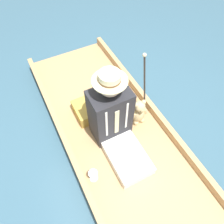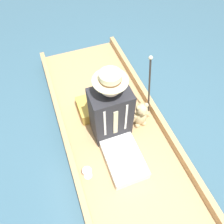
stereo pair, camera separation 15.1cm
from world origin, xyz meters
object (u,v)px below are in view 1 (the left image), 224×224
at_px(seated_person, 113,120).
at_px(walking_cane, 145,79).
at_px(wine_glass, 93,174).
at_px(teddy_bear, 139,112).

xyz_separation_m(seated_person, walking_cane, (-0.51, -0.26, 0.11)).
height_order(seated_person, wine_glass, seated_person).
height_order(teddy_bear, walking_cane, walking_cane).
relative_size(seated_person, walking_cane, 1.21).
distance_m(seated_person, walking_cane, 0.58).
bearing_deg(wine_glass, walking_cane, -146.94).
xyz_separation_m(teddy_bear, wine_glass, (0.74, 0.39, -0.06)).
bearing_deg(walking_cane, seated_person, 26.62).
distance_m(teddy_bear, walking_cane, 0.38).
bearing_deg(teddy_bear, walking_cane, -129.58).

